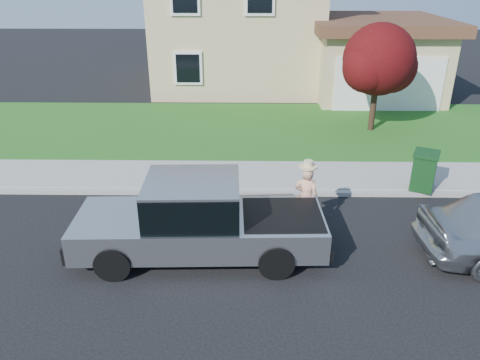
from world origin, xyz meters
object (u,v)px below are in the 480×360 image
woman (306,196)px  ornamental_tree (380,63)px  pickup_truck (199,221)px  trash_bin (424,170)px

woman → ornamental_tree: bearing=-95.1°
pickup_truck → woman: (2.45, 1.23, -0.01)m
trash_bin → woman: bearing=-126.1°
woman → ornamental_tree: (3.36, 7.24, 1.79)m
pickup_truck → woman: size_ratio=3.16×
woman → trash_bin: 3.99m
pickup_truck → trash_bin: size_ratio=5.18×
ornamental_tree → woman: bearing=-114.9°
ornamental_tree → trash_bin: ornamental_tree is taller
ornamental_tree → trash_bin: (0.12, -5.29, -1.93)m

